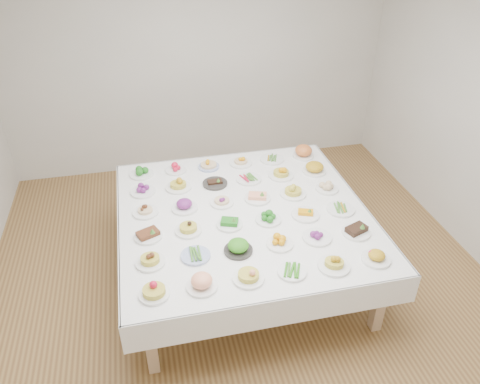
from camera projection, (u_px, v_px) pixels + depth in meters
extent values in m
plane|color=olive|center=(241.00, 278.00, 4.74)|extent=(5.00, 5.00, 0.00)
cube|color=beige|center=(197.00, 66.00, 6.02)|extent=(5.00, 0.02, 2.80)
cube|color=white|center=(244.00, 214.00, 4.43)|extent=(2.32, 2.32, 0.06)
cube|color=white|center=(221.00, 166.00, 5.44)|extent=(2.34, 0.02, 0.28)
cube|color=white|center=(278.00, 313.00, 3.55)|extent=(2.34, 0.02, 0.28)
cube|color=white|center=(355.00, 208.00, 4.71)|extent=(0.02, 2.34, 0.28)
cube|color=white|center=(120.00, 241.00, 4.28)|extent=(0.02, 2.34, 0.28)
cube|color=tan|center=(150.00, 341.00, 3.65)|extent=(0.09, 0.09, 0.69)
cube|color=tan|center=(380.00, 300.00, 4.02)|extent=(0.09, 0.09, 0.69)
cube|color=tan|center=(139.00, 203.00, 5.26)|extent=(0.09, 0.09, 0.69)
cube|color=tan|center=(304.00, 183.00, 5.62)|extent=(0.09, 0.09, 0.69)
cylinder|color=white|center=(154.00, 294.00, 3.51)|extent=(0.23, 0.23, 0.02)
cylinder|color=white|center=(202.00, 286.00, 3.57)|extent=(0.24, 0.24, 0.02)
cylinder|color=white|center=(248.00, 279.00, 3.65)|extent=(0.25, 0.25, 0.02)
cylinder|color=white|center=(292.00, 272.00, 3.71)|extent=(0.23, 0.23, 0.02)
cylinder|color=white|center=(334.00, 266.00, 3.77)|extent=(0.26, 0.26, 0.02)
cylinder|color=white|center=(376.00, 259.00, 3.84)|extent=(0.24, 0.24, 0.02)
cylinder|color=white|center=(151.00, 263.00, 3.80)|extent=(0.24, 0.24, 0.02)
cylinder|color=#4C66B2|center=(196.00, 256.00, 3.87)|extent=(0.24, 0.24, 0.02)
cylinder|color=#2D2B28|center=(238.00, 251.00, 3.93)|extent=(0.24, 0.24, 0.02)
cylinder|color=white|center=(280.00, 244.00, 4.00)|extent=(0.23, 0.23, 0.02)
cylinder|color=white|center=(317.00, 238.00, 4.08)|extent=(0.25, 0.25, 0.02)
cylinder|color=white|center=(356.00, 233.00, 4.14)|extent=(0.25, 0.25, 0.02)
cylinder|color=white|center=(148.00, 236.00, 4.09)|extent=(0.24, 0.24, 0.02)
cylinder|color=white|center=(189.00, 231.00, 4.16)|extent=(0.24, 0.24, 0.02)
cylinder|color=white|center=(230.00, 225.00, 4.23)|extent=(0.24, 0.24, 0.02)
cylinder|color=white|center=(268.00, 220.00, 4.30)|extent=(0.24, 0.24, 0.02)
cylinder|color=white|center=(305.00, 215.00, 4.36)|extent=(0.26, 0.26, 0.02)
cylinder|color=white|center=(341.00, 210.00, 4.44)|extent=(0.26, 0.26, 0.02)
cylinder|color=white|center=(146.00, 213.00, 4.39)|extent=(0.24, 0.24, 0.02)
cylinder|color=white|center=(185.00, 208.00, 4.45)|extent=(0.25, 0.25, 0.02)
cylinder|color=white|center=(222.00, 203.00, 4.53)|extent=(0.22, 0.22, 0.02)
cylinder|color=white|center=(257.00, 199.00, 4.59)|extent=(0.25, 0.25, 0.02)
cylinder|color=white|center=(293.00, 194.00, 4.66)|extent=(0.25, 0.25, 0.02)
cylinder|color=white|center=(327.00, 189.00, 4.74)|extent=(0.23, 0.23, 0.02)
cylinder|color=white|center=(143.00, 192.00, 4.69)|extent=(0.24, 0.24, 0.02)
cylinder|color=white|center=(178.00, 188.00, 4.76)|extent=(0.25, 0.25, 0.02)
cylinder|color=#2D2B28|center=(215.00, 184.00, 4.82)|extent=(0.25, 0.25, 0.02)
cylinder|color=white|center=(249.00, 179.00, 4.90)|extent=(0.26, 0.26, 0.02)
cylinder|color=white|center=(281.00, 176.00, 4.96)|extent=(0.26, 0.26, 0.02)
cylinder|color=white|center=(314.00, 171.00, 5.04)|extent=(0.25, 0.25, 0.02)
cylinder|color=white|center=(142.00, 174.00, 4.98)|extent=(0.25, 0.25, 0.02)
cylinder|color=white|center=(176.00, 170.00, 5.05)|extent=(0.22, 0.22, 0.02)
cylinder|color=#4C66B2|center=(209.00, 167.00, 5.12)|extent=(0.23, 0.23, 0.02)
cylinder|color=white|center=(241.00, 163.00, 5.18)|extent=(0.25, 0.25, 0.02)
cylinder|color=white|center=(272.00, 160.00, 5.26)|extent=(0.26, 0.26, 0.02)
cylinder|color=white|center=(303.00, 156.00, 5.33)|extent=(0.23, 0.23, 0.02)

